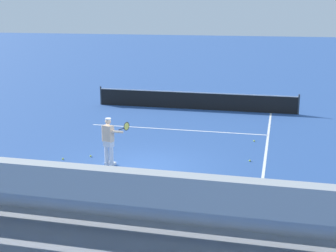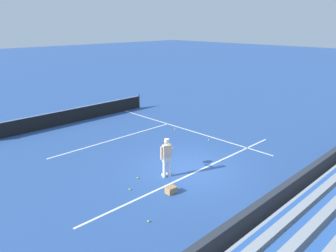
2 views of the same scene
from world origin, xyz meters
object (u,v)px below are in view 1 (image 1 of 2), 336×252
Objects in this scene: tennis_ball_near_player at (91,156)px; tennis_ball_by_box at (254,141)px; tennis_player at (109,141)px; tennis_net at (195,100)px; tennis_ball_toward_net at (63,159)px; tennis_ball_on_baseline at (191,177)px; tennis_ball_stray_back at (250,161)px; tennis_ball_midcourt at (9,177)px; ball_box_cardboard at (73,170)px.

tennis_ball_near_player is 1.00× the size of tennis_ball_by_box.
tennis_player is 0.15× the size of tennis_net.
tennis_ball_by_box is (6.71, 4.08, 0.00)m from tennis_ball_toward_net.
tennis_net reaches higher than tennis_ball_on_baseline.
tennis_ball_by_box is at bearing 70.23° from tennis_ball_on_baseline.
tennis_ball_on_baseline and tennis_ball_stray_back have the same top height.
tennis_ball_stray_back is 0.01× the size of tennis_net.
tennis_ball_midcourt is at bearing -144.34° from tennis_player.
tennis_ball_stray_back is (1.75, 2.18, 0.00)m from tennis_ball_on_baseline.
tennis_ball_near_player and tennis_ball_by_box have the same top height.
ball_box_cardboard is 3.99m from tennis_ball_on_baseline.
tennis_ball_by_box is 0.01× the size of tennis_net.
tennis_player reaches higher than tennis_ball_stray_back.
tennis_ball_near_player is 9.56m from tennis_net.
tennis_ball_stray_back is at bearing 25.05° from tennis_ball_midcourt.
ball_box_cardboard is at bearing -154.64° from tennis_ball_stray_back.
tennis_ball_midcourt and tennis_ball_by_box have the same top height.
tennis_ball_midcourt is at bearing -154.95° from tennis_ball_stray_back.
tennis_net is (-3.57, 5.75, 0.46)m from tennis_ball_by_box.
ball_box_cardboard is at bearing 24.10° from tennis_ball_midcourt.
tennis_ball_midcourt is 9.84m from tennis_ball_by_box.
tennis_ball_toward_net is at bearing -107.71° from tennis_net.
tennis_net is at bearing 71.38° from tennis_ball_midcourt.
tennis_player reaches higher than tennis_ball_by_box.
tennis_ball_on_baseline is 0.01× the size of tennis_net.
tennis_ball_on_baseline is 2.79m from tennis_ball_stray_back.
tennis_ball_near_player is 1.00× the size of tennis_ball_midcourt.
ball_box_cardboard is 6.06× the size of tennis_ball_stray_back.
tennis_ball_toward_net is (-1.01, 1.30, -0.10)m from ball_box_cardboard.
tennis_ball_stray_back is (4.82, 1.56, -0.86)m from tennis_player.
tennis_ball_stray_back is (5.70, 2.70, -0.10)m from ball_box_cardboard.
tennis_ball_toward_net is at bearing -147.16° from tennis_ball_near_player.
tennis_ball_by_box is (4.82, 4.23, -0.86)m from tennis_player.
tennis_ball_stray_back is 9.17m from tennis_net.
tennis_ball_stray_back is at bearing -89.91° from tennis_ball_by_box.
tennis_ball_stray_back and tennis_ball_by_box have the same top height.
tennis_ball_by_box is at bearing 90.09° from tennis_ball_stray_back.
tennis_player is at bearing 52.45° from ball_box_cardboard.
tennis_player reaches higher than tennis_ball_near_player.
ball_box_cardboard is 2.09m from tennis_ball_midcourt.
tennis_ball_on_baseline is at bearing -109.77° from tennis_ball_by_box.
tennis_player is 1.52m from tennis_ball_near_player.
ball_box_cardboard is at bearing -52.14° from tennis_ball_toward_net.
tennis_player is at bearing 168.50° from tennis_ball_on_baseline.
tennis_ball_near_player is at bearing 145.64° from tennis_player.
tennis_ball_near_player and tennis_ball_stray_back have the same top height.
ball_box_cardboard is at bearing -100.83° from tennis_net.
tennis_player is at bearing 35.66° from tennis_ball_midcourt.
tennis_ball_near_player and tennis_ball_midcourt have the same top height.
tennis_ball_near_player is at bearing -148.95° from tennis_ball_by_box.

